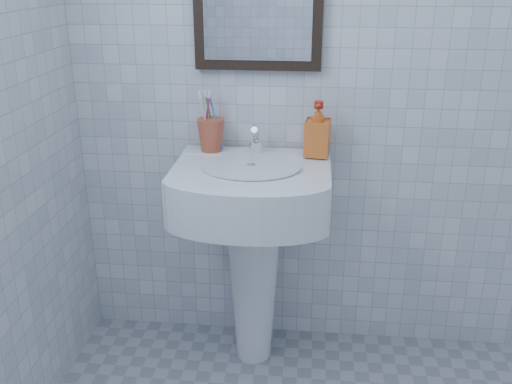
# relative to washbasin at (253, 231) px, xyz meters

# --- Properties ---
(wall_back) EXTENTS (2.20, 0.02, 2.50)m
(wall_back) POSITION_rel_washbasin_xyz_m (0.32, 0.21, 0.63)
(wall_back) COLOR silver
(wall_back) RESTS_ON ground
(washbasin) EXTENTS (0.60, 0.44, 0.93)m
(washbasin) POSITION_rel_washbasin_xyz_m (0.00, 0.00, 0.00)
(washbasin) COLOR white
(washbasin) RESTS_ON ground
(faucet) EXTENTS (0.05, 0.11, 0.13)m
(faucet) POSITION_rel_washbasin_xyz_m (0.00, 0.11, 0.35)
(faucet) COLOR white
(faucet) RESTS_ON washbasin
(toothbrush_cup) EXTENTS (0.15, 0.15, 0.13)m
(toothbrush_cup) POSITION_rel_washbasin_xyz_m (-0.19, 0.13, 0.36)
(toothbrush_cup) COLOR #B14B2F
(toothbrush_cup) RESTS_ON washbasin
(soap_dispenser) EXTENTS (0.11, 0.11, 0.22)m
(soap_dispenser) POSITION_rel_washbasin_xyz_m (0.25, 0.11, 0.40)
(soap_dispenser) COLOR #D24B14
(soap_dispenser) RESTS_ON washbasin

